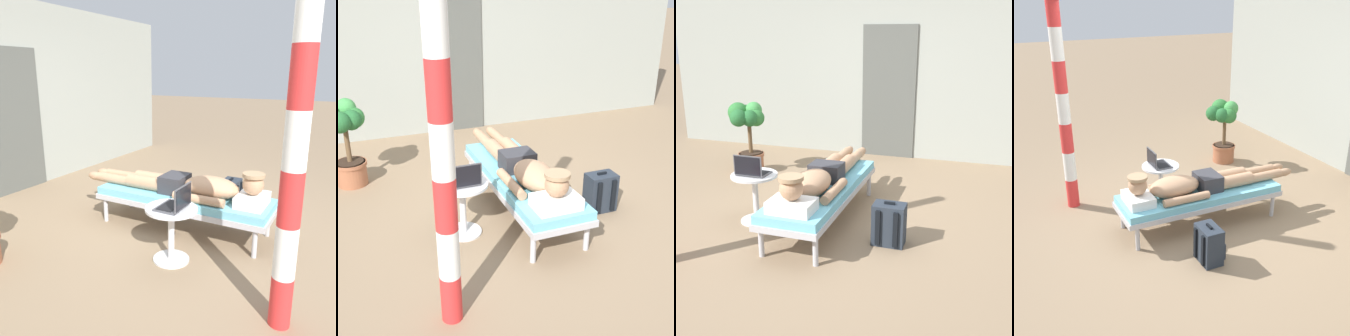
{
  "view_description": "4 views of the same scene",
  "coord_description": "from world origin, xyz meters",
  "views": [
    {
      "loc": [
        -3.31,
        -1.63,
        1.7
      ],
      "look_at": [
        0.1,
        0.24,
        0.64
      ],
      "focal_mm": 37.55,
      "sensor_mm": 36.0,
      "label": 1
    },
    {
      "loc": [
        -1.67,
        -3.82,
        2.32
      ],
      "look_at": [
        -0.27,
        -0.22,
        0.6
      ],
      "focal_mm": 48.33,
      "sensor_mm": 36.0,
      "label": 2
    },
    {
      "loc": [
        1.47,
        -3.91,
        1.9
      ],
      "look_at": [
        0.18,
        0.01,
        0.6
      ],
      "focal_mm": 45.62,
      "sensor_mm": 36.0,
      "label": 3
    },
    {
      "loc": [
        4.01,
        -2.16,
        2.63
      ],
      "look_at": [
        -0.2,
        -0.17,
        0.67
      ],
      "focal_mm": 45.98,
      "sensor_mm": 36.0,
      "label": 4
    }
  ],
  "objects": [
    {
      "name": "potted_plant",
      "position": [
        -1.65,
        1.24,
        0.63
      ],
      "size": [
        0.53,
        0.55,
        1.0
      ],
      "color": "#9E5B3D",
      "rests_on": "ground"
    },
    {
      "name": "porch_post",
      "position": [
        -1.11,
        -1.31,
        1.3
      ],
      "size": [
        0.15,
        0.15,
        2.6
      ],
      "color": "red",
      "rests_on": "ground"
    },
    {
      "name": "person_reclining",
      "position": [
        -0.03,
        -0.12,
        0.52
      ],
      "size": [
        0.53,
        2.17,
        0.33
      ],
      "color": "white",
      "rests_on": "lounge_chair"
    },
    {
      "name": "laptop",
      "position": [
        -0.71,
        -0.29,
        0.58
      ],
      "size": [
        0.31,
        0.24,
        0.23
      ],
      "color": "#4C4C51",
      "rests_on": "side_table"
    },
    {
      "name": "lounge_chair",
      "position": [
        -0.03,
        -0.02,
        0.35
      ],
      "size": [
        0.62,
        1.96,
        0.42
      ],
      "color": "#B7B7BC",
      "rests_on": "ground"
    },
    {
      "name": "backpack",
      "position": [
        0.73,
        -0.31,
        0.2
      ],
      "size": [
        0.3,
        0.26,
        0.42
      ],
      "color": "#262D38",
      "rests_on": "ground"
    },
    {
      "name": "ground_plane",
      "position": [
        0.0,
        0.0,
        0.0
      ],
      "size": [
        40.0,
        40.0,
        0.0
      ],
      "primitive_type": "plane",
      "color": "#8C7256"
    },
    {
      "name": "side_table",
      "position": [
        -0.71,
        -0.24,
        0.36
      ],
      "size": [
        0.48,
        0.48,
        0.52
      ],
      "color": "silver",
      "rests_on": "ground"
    }
  ]
}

